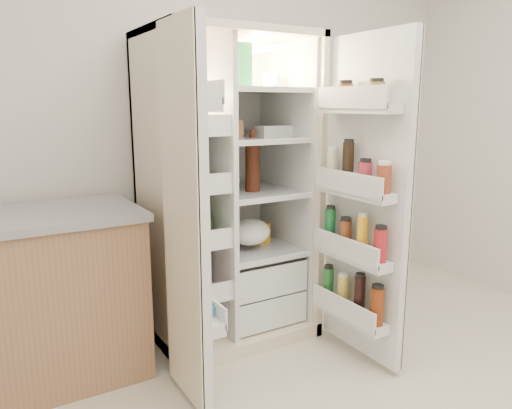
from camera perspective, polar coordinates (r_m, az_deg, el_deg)
wall_back at (r=3.24m, az=-5.18°, el=10.77°), size 4.00×0.02×2.70m
refrigerator at (r=2.97m, az=-3.47°, el=-1.11°), size 0.93×0.70×1.80m
freezer_door at (r=2.19m, az=-8.20°, el=-1.87°), size 0.15×0.40×1.72m
fridge_door at (r=2.65m, az=12.56°, el=-0.04°), size 0.17×0.58×1.72m
kitchen_counter at (r=2.72m, az=-26.27°, el=-10.22°), size 1.21×0.65×0.88m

